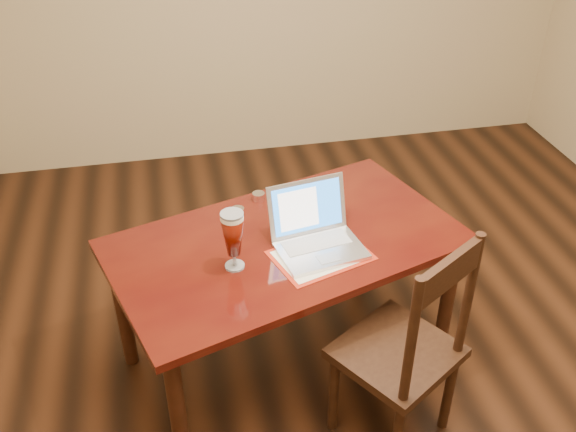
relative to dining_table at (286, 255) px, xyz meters
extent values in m
plane|color=black|center=(0.32, -0.26, -0.64)|extent=(5.00, 5.00, 0.00)
cube|color=#461209|center=(0.00, 0.01, 0.06)|extent=(1.72, 1.29, 0.04)
cylinder|color=black|center=(-0.55, -0.54, -0.30)|extent=(0.07, 0.07, 0.68)
cylinder|color=black|center=(0.77, -0.12, -0.30)|extent=(0.07, 0.07, 0.68)
cylinder|color=black|center=(-0.76, 0.13, -0.30)|extent=(0.07, 0.07, 0.68)
cylinder|color=black|center=(0.55, 0.55, -0.30)|extent=(0.07, 0.07, 0.68)
cube|color=#A3220F|center=(0.12, -0.14, 0.08)|extent=(0.47, 0.40, 0.00)
cube|color=silver|center=(0.12, -0.14, 0.08)|extent=(0.42, 0.35, 0.00)
cube|color=silver|center=(0.13, -0.12, 0.09)|extent=(0.40, 0.31, 0.02)
cube|color=#B1B1B5|center=(0.12, -0.07, 0.10)|extent=(0.31, 0.16, 0.00)
cube|color=silver|center=(0.14, -0.19, 0.10)|extent=(0.10, 0.08, 0.00)
cube|color=silver|center=(0.10, 0.04, 0.22)|extent=(0.37, 0.14, 0.24)
cube|color=blue|center=(0.10, 0.03, 0.22)|extent=(0.32, 0.11, 0.20)
cube|color=white|center=(0.06, 0.02, 0.22)|extent=(0.19, 0.08, 0.17)
cylinder|color=silver|center=(-0.25, -0.14, 0.08)|extent=(0.08, 0.08, 0.01)
cylinder|color=silver|center=(-0.25, -0.14, 0.11)|extent=(0.01, 0.01, 0.06)
cylinder|color=white|center=(-0.25, -0.14, 0.32)|extent=(0.09, 0.09, 0.02)
cylinder|color=silver|center=(-0.25, -0.14, 0.34)|extent=(0.09, 0.09, 0.01)
cylinder|color=white|center=(-0.18, 0.25, 0.10)|extent=(0.06, 0.06, 0.04)
cylinder|color=white|center=(-0.06, 0.36, 0.10)|extent=(0.06, 0.06, 0.04)
cube|color=black|center=(0.36, -0.51, -0.18)|extent=(0.60, 0.60, 0.04)
cylinder|color=black|center=(0.60, -0.56, -0.42)|extent=(0.04, 0.04, 0.44)
cylinder|color=black|center=(0.11, -0.46, -0.42)|extent=(0.04, 0.04, 0.44)
cylinder|color=black|center=(0.42, -0.27, -0.42)|extent=(0.04, 0.04, 0.44)
cylinder|color=black|center=(0.30, -0.75, 0.12)|extent=(0.04, 0.04, 0.57)
cylinder|color=black|center=(0.60, -0.56, 0.12)|extent=(0.04, 0.04, 0.57)
cube|color=black|center=(0.45, -0.65, 0.34)|extent=(0.32, 0.22, 0.13)
camera|label=1|loc=(-0.46, -2.25, 1.74)|focal=40.00mm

